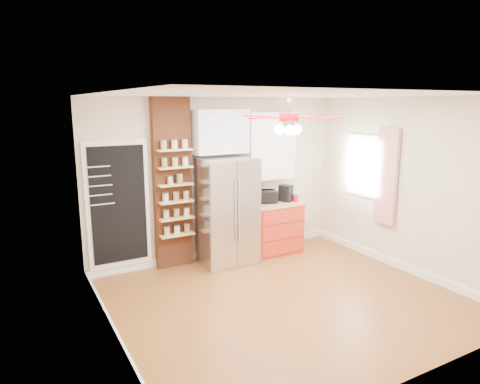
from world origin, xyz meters
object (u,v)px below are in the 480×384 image
coffee_maker (286,193)px  canister_left (296,198)px  fridge (226,211)px  ceiling_fan (289,117)px  toaster_oven (265,197)px  pantry_jar_oats (170,181)px  red_cabinet (274,227)px

coffee_maker → canister_left: (0.15, -0.09, -0.08)m
fridge → ceiling_fan: ceiling_fan is taller
ceiling_fan → canister_left: bearing=50.3°
toaster_oven → pantry_jar_oats: 1.74m
red_cabinet → coffee_maker: 0.63m
fridge → toaster_oven: (0.80, 0.10, 0.13)m
red_cabinet → canister_left: 0.64m
coffee_maker → canister_left: bearing=-55.9°
red_cabinet → pantry_jar_oats: (-1.86, 0.10, 0.98)m
canister_left → pantry_jar_oats: 2.29m
canister_left → pantry_jar_oats: size_ratio=1.08×
red_cabinet → pantry_jar_oats: pantry_jar_oats is taller
fridge → toaster_oven: bearing=6.8°
toaster_oven → canister_left: size_ratio=3.16×
fridge → toaster_oven: fridge is taller
fridge → toaster_oven: size_ratio=4.42×
ceiling_fan → pantry_jar_oats: bearing=117.8°
pantry_jar_oats → canister_left: bearing=-5.7°
red_cabinet → coffee_maker: size_ratio=3.21×
red_cabinet → toaster_oven: (-0.17, 0.05, 0.56)m
ceiling_fan → toaster_oven: 2.36m
ceiling_fan → canister_left: size_ratio=11.18×
coffee_maker → pantry_jar_oats: (-2.08, 0.13, 0.38)m
canister_left → fridge: bearing=176.8°
canister_left → red_cabinet: bearing=161.3°
toaster_oven → coffee_maker: coffee_maker is taller
ceiling_fan → toaster_oven: size_ratio=3.54×
fridge → pantry_jar_oats: bearing=170.6°
red_cabinet → pantry_jar_oats: size_ratio=8.11×
toaster_oven → coffee_maker: (0.39, -0.08, 0.04)m
pantry_jar_oats → red_cabinet: bearing=-3.0°
toaster_oven → fridge: bearing=-157.6°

